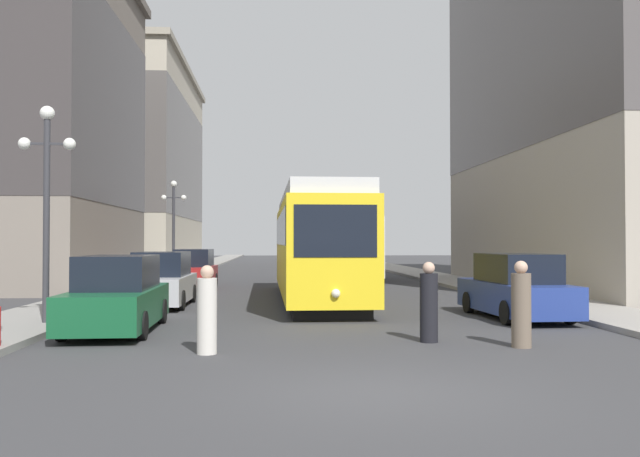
{
  "coord_description": "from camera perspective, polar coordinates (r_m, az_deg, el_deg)",
  "views": [
    {
      "loc": [
        -1.47,
        -9.64,
        2.14
      ],
      "look_at": [
        -0.0,
        12.88,
        2.6
      ],
      "focal_mm": 38.08,
      "sensor_mm": 36.0,
      "label": 1
    }
  ],
  "objects": [
    {
      "name": "ground_plane",
      "position": [
        9.99,
        4.96,
        -13.55
      ],
      "size": [
        200.0,
        200.0,
        0.0
      ],
      "primitive_type": "plane",
      "color": "#38383A"
    },
    {
      "name": "sidewalk_left",
      "position": [
        50.11,
        -11.22,
        -3.5
      ],
      "size": [
        2.81,
        120.0,
        0.15
      ],
      "primitive_type": "cube",
      "color": "gray",
      "rests_on": "ground"
    },
    {
      "name": "sidewalk_right",
      "position": [
        50.58,
        7.06,
        -3.5
      ],
      "size": [
        2.81,
        120.0,
        0.15
      ],
      "primitive_type": "cube",
      "color": "gray",
      "rests_on": "ground"
    },
    {
      "name": "streetcar",
      "position": [
        25.04,
        -0.38,
        -1.26
      ],
      "size": [
        2.84,
        14.59,
        3.89
      ],
      "rotation": [
        0.0,
        0.0,
        0.02
      ],
      "color": "black",
      "rests_on": "ground"
    },
    {
      "name": "transit_bus",
      "position": [
        39.64,
        2.48,
        -1.44
      ],
      "size": [
        2.95,
        12.56,
        3.45
      ],
      "rotation": [
        0.0,
        0.0,
        -0.03
      ],
      "color": "black",
      "rests_on": "ground"
    },
    {
      "name": "parked_car_left_near",
      "position": [
        23.35,
        -13.15,
        -4.32
      ],
      "size": [
        1.9,
        4.67,
        1.82
      ],
      "rotation": [
        0.0,
        0.0,
        0.0
      ],
      "color": "black",
      "rests_on": "ground"
    },
    {
      "name": "parked_car_left_mid",
      "position": [
        32.09,
        -10.56,
        -3.46
      ],
      "size": [
        1.94,
        4.46,
        1.82
      ],
      "rotation": [
        0.0,
        0.0,
        -0.02
      ],
      "color": "black",
      "rests_on": "ground"
    },
    {
      "name": "parked_car_right_far",
      "position": [
        19.95,
        16.12,
        -4.85
      ],
      "size": [
        2.05,
        4.96,
        1.82
      ],
      "rotation": [
        0.0,
        0.0,
        3.19
      ],
      "color": "black",
      "rests_on": "ground"
    },
    {
      "name": "parked_car_left_far",
      "position": [
        17.12,
        -16.65,
        -5.46
      ],
      "size": [
        1.99,
        5.04,
        1.82
      ],
      "rotation": [
        0.0,
        0.0,
        0.03
      ],
      "color": "black",
      "rests_on": "ground"
    },
    {
      "name": "pedestrian_crossing_near",
      "position": [
        14.82,
        9.13,
        -6.34
      ],
      "size": [
        0.39,
        0.39,
        1.72
      ],
      "rotation": [
        0.0,
        0.0,
        6.03
      ],
      "color": "black",
      "rests_on": "ground"
    },
    {
      "name": "pedestrian_crossing_far",
      "position": [
        14.48,
        16.55,
        -6.35
      ],
      "size": [
        0.4,
        0.4,
        1.77
      ],
      "rotation": [
        0.0,
        0.0,
        0.96
      ],
      "color": "#6B5B4C",
      "rests_on": "ground"
    },
    {
      "name": "pedestrian_on_sidewalk",
      "position": [
        13.28,
        -9.48,
        -6.99
      ],
      "size": [
        0.38,
        0.38,
        1.7
      ],
      "rotation": [
        0.0,
        0.0,
        2.0
      ],
      "color": "beige",
      "rests_on": "ground"
    },
    {
      "name": "lamp_post_left_near",
      "position": [
        18.26,
        -21.98,
        3.83
      ],
      "size": [
        1.41,
        0.36,
        5.4
      ],
      "color": "#333338",
      "rests_on": "sidewalk_left"
    },
    {
      "name": "lamp_post_left_far",
      "position": [
        38.75,
        -12.2,
        1.21
      ],
      "size": [
        1.41,
        0.36,
        5.44
      ],
      "color": "#333338",
      "rests_on": "sidewalk_left"
    },
    {
      "name": "building_left_midblock",
      "position": [
        63.37,
        -16.87,
        5.16
      ],
      "size": [
        13.47,
        24.42,
        17.66
      ],
      "color": "#B2A893",
      "rests_on": "ground"
    }
  ]
}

